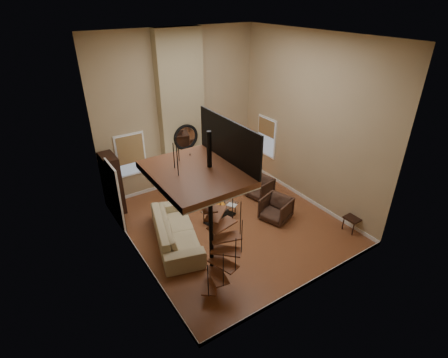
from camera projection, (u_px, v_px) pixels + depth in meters
ground at (231, 223)px, 10.91m from camera, size 6.00×6.50×0.01m
back_wall at (179, 112)px, 11.97m from camera, size 6.00×0.02×5.50m
front_wall at (320, 192)px, 7.20m from camera, size 6.00×0.02×5.50m
left_wall at (127, 169)px, 8.14m from camera, size 0.02×6.50×5.50m
right_wall at (309, 122)px, 11.03m from camera, size 0.02×6.50×5.50m
ceiling at (233, 36)px, 8.27m from camera, size 6.00×6.50×0.01m
baseboard_back at (184, 180)px, 13.25m from camera, size 6.00×0.02×0.12m
baseboard_front at (305, 286)px, 8.50m from camera, size 6.00×0.02×0.12m
baseboard_left at (141, 256)px, 9.44m from camera, size 0.02×6.50×0.12m
baseboard_right at (300, 194)px, 12.31m from camera, size 0.02×6.50×0.12m
chimney_breast at (182, 114)px, 11.83m from camera, size 1.60×0.38×5.50m
hearth at (192, 188)px, 12.78m from camera, size 1.50×0.60×0.04m
firebox at (188, 172)px, 12.74m from camera, size 0.95×0.02×0.72m
mantel at (188, 159)px, 12.39m from camera, size 1.70×0.18×0.06m
mirror_frame at (186, 137)px, 12.05m from camera, size 0.94×0.10×0.94m
mirror_disc at (186, 137)px, 12.06m from camera, size 0.80×0.01×0.80m
vase_left at (173, 158)px, 12.08m from camera, size 0.24×0.24×0.25m
vase_right at (202, 151)px, 12.65m from camera, size 0.20×0.20×0.21m
window_back at (131, 154)px, 11.58m from camera, size 1.02×0.06×1.52m
window_right at (267, 136)px, 13.02m from camera, size 0.06×1.02×1.52m
entry_door at (116, 196)px, 10.30m from camera, size 0.10×1.05×2.16m
loft at (199, 170)px, 7.05m from camera, size 1.70×2.20×1.09m
spiral_stair at (211, 223)px, 7.88m from camera, size 1.47×1.47×4.06m
hutch at (113, 184)px, 11.15m from camera, size 0.43×0.91×2.03m
sofa at (175, 230)px, 9.92m from camera, size 1.79×2.97×0.81m
armchair_near at (261, 187)px, 12.20m from camera, size 0.96×0.94×0.74m
armchair_far at (277, 208)px, 11.01m from camera, size 1.09×1.08×0.79m
coffee_table at (220, 211)px, 10.96m from camera, size 1.31×0.92×0.45m
bowl at (219, 205)px, 10.90m from camera, size 0.35×0.35×0.09m
book at (232, 205)px, 10.94m from camera, size 0.34×0.36×0.03m
floor_lamp at (169, 166)px, 11.31m from camera, size 0.37×0.37×1.70m
accent_lamp at (222, 167)px, 13.83m from camera, size 0.14×0.14×0.51m
side_chair at (356, 215)px, 10.37m from camera, size 0.46×0.45×0.96m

